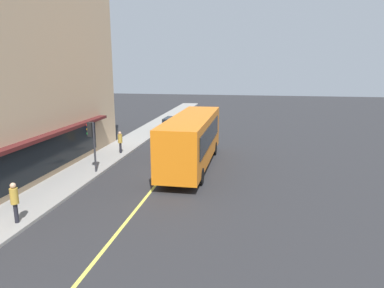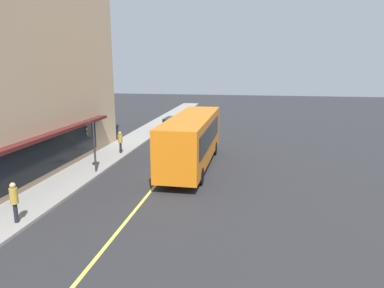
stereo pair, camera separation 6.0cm
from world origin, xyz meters
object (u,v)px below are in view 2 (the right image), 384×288
object	(u,v)px
traffic_light	(91,135)
pedestrian_by_curb	(14,199)
car_navy	(172,125)
pedestrian_near_storefront	(120,140)
bus	(192,138)

from	to	relation	value
traffic_light	pedestrian_by_curb	distance (m)	7.68
traffic_light	pedestrian_by_curb	bearing A→B (deg)	179.81
car_navy	pedestrian_by_curb	distance (m)	22.14
car_navy	traffic_light	bearing A→B (deg)	172.67
car_navy	pedestrian_near_storefront	xyz separation A→B (m)	(-9.59, 1.90, 0.42)
traffic_light	pedestrian_near_storefront	bearing A→B (deg)	0.48
bus	traffic_light	xyz separation A→B (m)	(-2.65, 5.97, 0.55)
traffic_light	car_navy	size ratio (longest dim) A/B	0.74
traffic_light	pedestrian_by_curb	xyz separation A→B (m)	(-7.57, 0.02, -1.28)
car_navy	pedestrian_near_storefront	distance (m)	9.78
traffic_light	car_navy	bearing A→B (deg)	-7.33
pedestrian_by_curb	car_navy	bearing A→B (deg)	-4.89
car_navy	bus	bearing A→B (deg)	-160.83
bus	pedestrian_near_storefront	world-z (taller)	bus
bus	traffic_light	world-z (taller)	bus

